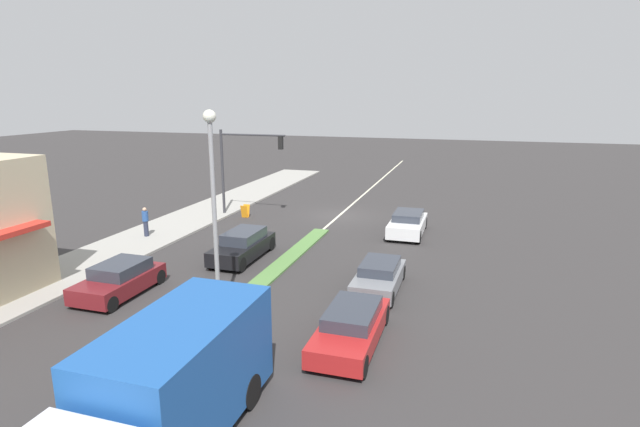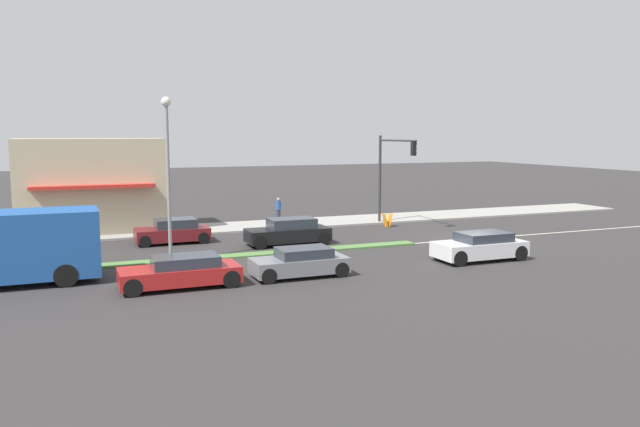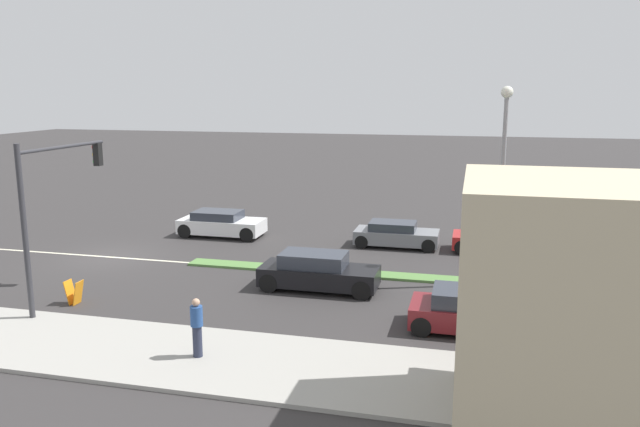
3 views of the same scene
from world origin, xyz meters
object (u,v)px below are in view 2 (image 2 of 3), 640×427
delivery_truck (4,248)px  hatchback_red (181,272)px  van_white (480,246)px  sedan_maroon (173,231)px  traffic_signal_main (391,165)px  warning_aframe_sign (387,220)px  suv_grey (300,263)px  suv_black (289,232)px  street_lamp (168,158)px  pedestrian (278,210)px

delivery_truck → hatchback_red: 6.89m
van_white → hatchback_red: (-0.00, 13.75, -0.04)m
sedan_maroon → hatchback_red: size_ratio=0.85×
traffic_signal_main → warning_aframe_sign: bearing=130.9°
traffic_signal_main → suv_grey: 15.44m
sedan_maroon → suv_black: (-2.80, -5.61, 0.05)m
traffic_signal_main → hatchback_red: traffic_signal_main is taller
delivery_truck → suv_grey: 11.47m
sedan_maroon → suv_grey: sedan_maroon is taller
street_lamp → van_white: (-5.00, -13.39, -4.13)m
delivery_truck → van_white: bearing=-98.0°
street_lamp → hatchback_red: (-5.00, 0.37, -4.17)m
delivery_truck → suv_grey: (-2.80, -11.09, -0.88)m
sedan_maroon → street_lamp: bearing=169.9°
hatchback_red → pedestrian: bearing=-31.3°
van_white → warning_aframe_sign: bearing=-4.9°
street_lamp → sedan_maroon: bearing=-10.1°
street_lamp → suv_grey: (-5.00, -4.49, -4.19)m
pedestrian → sedan_maroon: pedestrian is taller
warning_aframe_sign → van_white: (-10.82, 0.93, 0.22)m
street_lamp → suv_grey: size_ratio=1.88×
suv_black → sedan_maroon: bearing=63.5°
van_white → delivery_truck: bearing=82.0°
suv_black → van_white: bearing=-136.2°
street_lamp → suv_black: street_lamp is taller
street_lamp → suv_black: bearing=-71.3°
sedan_maroon → suv_black: bearing=-116.5°
traffic_signal_main → sedan_maroon: bearing=94.7°
warning_aframe_sign → sedan_maroon: (-0.82, 13.43, 0.20)m
sedan_maroon → warning_aframe_sign: bearing=-86.5°
pedestrian → sedan_maroon: bearing=119.0°
warning_aframe_sign → suv_black: size_ratio=0.19×
hatchback_red → delivery_truck: bearing=65.8°
delivery_truck → suv_black: (4.40, -13.09, -0.79)m
warning_aframe_sign → suv_black: suv_black is taller
suv_grey → traffic_signal_main: bearing=-42.4°
street_lamp → suv_black: (2.20, -6.49, -4.10)m
street_lamp → hatchback_red: 6.52m
van_white → suv_black: (7.20, 6.90, 0.03)m
delivery_truck → suv_black: bearing=-71.4°
delivery_truck → van_white: delivery_truck is taller
warning_aframe_sign → delivery_truck: bearing=111.0°
sedan_maroon → suv_black: size_ratio=0.88×
sedan_maroon → hatchback_red: sedan_maroon is taller
delivery_truck → suv_black: 13.83m
traffic_signal_main → sedan_maroon: traffic_signal_main is taller
delivery_truck → sedan_maroon: delivery_truck is taller
traffic_signal_main → pedestrian: 7.68m
street_lamp → warning_aframe_sign: bearing=-67.9°
pedestrian → hatchback_red: bearing=148.7°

